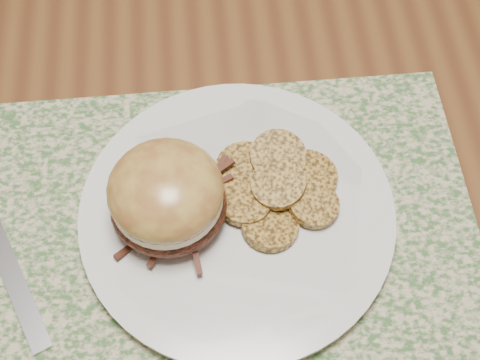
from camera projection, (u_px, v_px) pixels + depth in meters
name	position (u px, v px, depth m)	size (l,w,h in m)	color
ground	(318.00, 335.00, 1.31)	(3.50, 3.50, 0.00)	brown
dining_table	(380.00, 157.00, 0.72)	(1.50, 0.90, 0.75)	brown
placemat	(224.00, 239.00, 0.59)	(0.45, 0.33, 0.00)	#3C6333
dinner_plate	(237.00, 214.00, 0.59)	(0.26, 0.26, 0.02)	silver
pork_sandwich	(167.00, 197.00, 0.55)	(0.10, 0.10, 0.07)	black
roasted_potatoes	(276.00, 186.00, 0.58)	(0.13, 0.14, 0.03)	#B18134
fork	(1.00, 247.00, 0.58)	(0.10, 0.20, 0.00)	#B0B0B7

